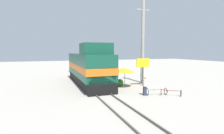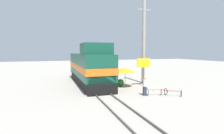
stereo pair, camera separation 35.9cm
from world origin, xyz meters
name	(u,v)px [view 1 (the left image)]	position (x,y,z in m)	size (l,w,h in m)	color
ground_plane	(99,92)	(0.00, 0.00, 0.00)	(120.00, 120.00, 0.00)	gray
rail_near	(92,92)	(-0.72, 0.00, 0.07)	(0.08, 39.74, 0.15)	#4C4742
rail_far	(105,91)	(0.72, 0.00, 0.07)	(0.08, 39.74, 0.15)	#4C4742
locomotive	(89,68)	(0.00, 4.53, 2.07)	(3.20, 13.17, 4.96)	black
utility_pole	(143,42)	(6.73, 2.93, 5.35)	(1.80, 0.43, 10.61)	#9E998E
vendor_umbrella	(125,70)	(3.51, 1.34, 2.00)	(2.33, 2.33, 2.26)	#4C4C4C
billboard_sign	(143,65)	(5.90, 1.35, 2.45)	(1.75, 0.12, 3.27)	#595959
shrub_cluster	(120,83)	(3.18, 1.99, 0.42)	(0.83, 0.83, 0.83)	#2D722D
person_bystander	(145,85)	(3.64, -2.87, 0.98)	(0.34, 0.34, 1.79)	#2D3347
bicycle	(157,91)	(4.77, -3.11, 0.34)	(1.94, 1.06, 0.66)	black
bicycle_spare	(171,92)	(5.89, -3.77, 0.31)	(1.81, 1.56, 0.60)	black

